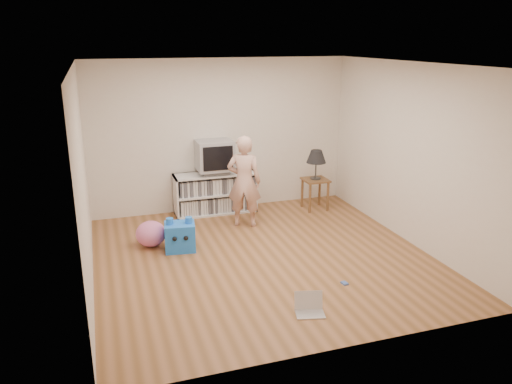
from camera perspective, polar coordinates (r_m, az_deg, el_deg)
The scene contains 13 objects.
ground at distance 6.98m, azimuth 0.79°, elevation -7.44°, with size 4.50×4.50×0.00m, color brown.
walls at distance 6.54m, azimuth 0.84°, elevation 2.96°, with size 4.52×4.52×2.60m.
ceiling at distance 6.35m, azimuth 0.89°, elevation 14.40°, with size 4.50×4.50×0.01m, color white.
media_unit at distance 8.64m, azimuth -4.70°, elevation -0.08°, with size 1.40×0.45×0.70m.
dvd_deck at distance 8.52m, azimuth -4.74°, elevation 2.36°, with size 0.45×0.35×0.07m, color gray.
crt_tv at distance 8.45m, azimuth -4.78°, elevation 4.22°, with size 0.60×0.53×0.50m.
side_table at distance 8.81m, azimuth 6.78°, elevation 0.65°, with size 0.42×0.42×0.55m.
table_lamp at distance 8.68m, azimuth 6.90°, elevation 3.97°, with size 0.34×0.34×0.52m.
person at distance 7.88m, azimuth -1.36°, elevation 1.20°, with size 0.54×0.35×1.48m, color #DDAA96.
laptop at distance 5.70m, azimuth 6.10°, elevation -12.94°, with size 0.37×0.32×0.22m.
playing_cards at distance 6.36m, azimuth 10.08°, elevation -10.22°, with size 0.07×0.09×0.02m, color #4263B1.
plush_blue at distance 7.20m, azimuth -8.68°, elevation -5.03°, with size 0.47×0.41×0.49m.
plush_pink at distance 7.43m, azimuth -11.92°, elevation -4.69°, with size 0.44×0.44×0.37m, color pink.
Camera 1 is at (-2.06, -6.00, 2.91)m, focal length 35.00 mm.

